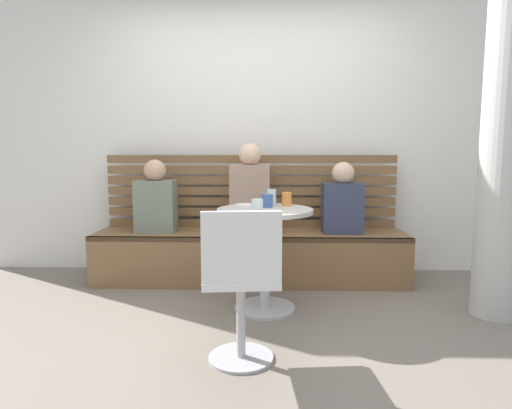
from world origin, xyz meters
The scene contains 15 objects.
ground centered at (0.00, 0.00, 0.00)m, with size 8.00×8.00×0.00m, color #70665B.
back_wall centered at (0.00, 1.64, 1.45)m, with size 5.20×0.10×2.90m, color silver.
concrete_pillar centered at (1.75, 0.45, 1.40)m, with size 0.32×0.32×2.80m, color #B2B2AD.
booth_bench centered at (0.00, 1.20, 0.22)m, with size 2.70×0.52×0.44m.
booth_backrest centered at (0.00, 1.44, 0.78)m, with size 2.65×0.04×0.67m.
cafe_table centered at (0.14, 0.50, 0.52)m, with size 0.68×0.68×0.74m.
white_chair centered at (0.02, -0.31, 0.46)m, with size 0.44×0.44×0.85m.
person_adult centered at (0.00, 1.19, 0.79)m, with size 0.34×0.22×0.77m.
person_child_left centered at (0.80, 1.19, 0.71)m, with size 0.34×0.22×0.61m.
person_child_middle centered at (-0.82, 1.20, 0.72)m, with size 0.34×0.22×0.63m.
cup_glass_tall centered at (0.18, 0.71, 0.80)m, with size 0.07×0.07×0.12m, color silver.
cup_glass_short centered at (0.08, 0.40, 0.78)m, with size 0.08×0.08×0.08m, color silver.
cup_mug_blue centered at (0.15, 0.58, 0.79)m, with size 0.08×0.08×0.10m, color #3D5B9E.
cup_tumbler_orange centered at (0.30, 0.67, 0.79)m, with size 0.07×0.07×0.10m, color orange.
plate_small centered at (-0.01, 0.65, 0.75)m, with size 0.17×0.17×0.01m, color white.
Camera 1 is at (0.15, -2.51, 1.14)m, focal length 30.20 mm.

